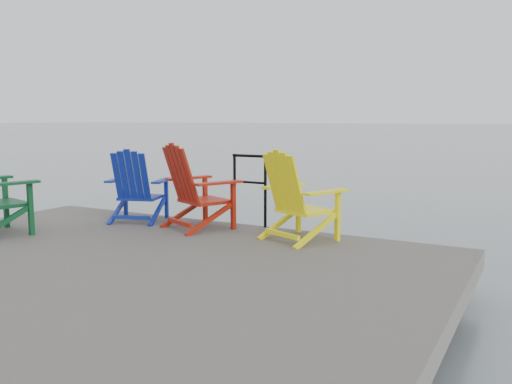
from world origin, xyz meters
The scene contains 6 objects.
ground centered at (0.00, 0.00, 0.00)m, with size 400.00×400.00×0.00m, color slate.
dock centered at (0.00, 0.00, 0.35)m, with size 6.00×5.00×1.40m.
handrail centered at (0.25, 2.45, 1.04)m, with size 0.48×0.04×0.90m.
chair_blue centered at (-1.17, 1.98, 0.97)m, with size 0.88×0.84×0.93m.
chair_red centered at (-0.24, 1.98, 1.01)m, with size 1.00×0.96×1.02m.
chair_yellow centered at (1.11, 1.98, 1.00)m, with size 0.95×0.91×0.98m.
Camera 1 is at (3.52, -3.41, 1.84)m, focal length 38.00 mm.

